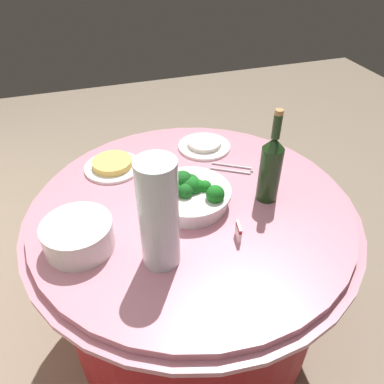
{
  "coord_description": "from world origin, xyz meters",
  "views": [
    {
      "loc": [
        -0.95,
        0.31,
        1.57
      ],
      "look_at": [
        0.0,
        0.0,
        0.79
      ],
      "focal_mm": 35.08,
      "sensor_mm": 36.0,
      "label": 1
    }
  ],
  "objects_px": {
    "decorative_fruit_vase": "(159,218)",
    "food_plate_noodles": "(113,165)",
    "food_plate_rice": "(204,145)",
    "broccoli_bowl": "(190,194)",
    "label_placard_front": "(238,231)",
    "serving_tongs": "(233,168)",
    "plate_stack": "(78,235)",
    "wine_bottle": "(271,167)"
  },
  "relations": [
    {
      "from": "plate_stack",
      "to": "food_plate_noodles",
      "type": "xyz_separation_m",
      "value": [
        0.39,
        -0.16,
        -0.03
      ]
    },
    {
      "from": "food_plate_rice",
      "to": "broccoli_bowl",
      "type": "bearing_deg",
      "value": 153.42
    },
    {
      "from": "plate_stack",
      "to": "serving_tongs",
      "type": "relative_size",
      "value": 1.32
    },
    {
      "from": "wine_bottle",
      "to": "label_placard_front",
      "type": "height_order",
      "value": "wine_bottle"
    },
    {
      "from": "broccoli_bowl",
      "to": "food_plate_noodles",
      "type": "xyz_separation_m",
      "value": [
        0.3,
        0.22,
        -0.03
      ]
    },
    {
      "from": "plate_stack",
      "to": "food_plate_rice",
      "type": "relative_size",
      "value": 0.95
    },
    {
      "from": "broccoli_bowl",
      "to": "food_plate_rice",
      "type": "height_order",
      "value": "broccoli_bowl"
    },
    {
      "from": "plate_stack",
      "to": "food_plate_rice",
      "type": "distance_m",
      "value": 0.69
    },
    {
      "from": "serving_tongs",
      "to": "wine_bottle",
      "type": "bearing_deg",
      "value": -167.52
    },
    {
      "from": "food_plate_noodles",
      "to": "label_placard_front",
      "type": "relative_size",
      "value": 4.0
    },
    {
      "from": "food_plate_rice",
      "to": "label_placard_front",
      "type": "xyz_separation_m",
      "value": [
        -0.54,
        0.08,
        0.02
      ]
    },
    {
      "from": "food_plate_rice",
      "to": "label_placard_front",
      "type": "bearing_deg",
      "value": 171.59
    },
    {
      "from": "food_plate_rice",
      "to": "food_plate_noodles",
      "type": "distance_m",
      "value": 0.39
    },
    {
      "from": "broccoli_bowl",
      "to": "plate_stack",
      "type": "distance_m",
      "value": 0.39
    },
    {
      "from": "broccoli_bowl",
      "to": "food_plate_rice",
      "type": "xyz_separation_m",
      "value": [
        0.34,
        -0.17,
        -0.04
      ]
    },
    {
      "from": "wine_bottle",
      "to": "label_placard_front",
      "type": "xyz_separation_m",
      "value": [
        -0.16,
        0.18,
        -0.1
      ]
    },
    {
      "from": "plate_stack",
      "to": "label_placard_front",
      "type": "xyz_separation_m",
      "value": [
        -0.12,
        -0.47,
        -0.01
      ]
    },
    {
      "from": "broccoli_bowl",
      "to": "food_plate_noodles",
      "type": "distance_m",
      "value": 0.38
    },
    {
      "from": "decorative_fruit_vase",
      "to": "food_plate_noodles",
      "type": "relative_size",
      "value": 1.55
    },
    {
      "from": "plate_stack",
      "to": "label_placard_front",
      "type": "bearing_deg",
      "value": -103.91
    },
    {
      "from": "food_plate_rice",
      "to": "plate_stack",
      "type": "bearing_deg",
      "value": 127.97
    },
    {
      "from": "label_placard_front",
      "to": "plate_stack",
      "type": "bearing_deg",
      "value": 76.09
    },
    {
      "from": "decorative_fruit_vase",
      "to": "food_plate_rice",
      "type": "height_order",
      "value": "decorative_fruit_vase"
    },
    {
      "from": "plate_stack",
      "to": "food_plate_noodles",
      "type": "relative_size",
      "value": 0.95
    },
    {
      "from": "wine_bottle",
      "to": "food_plate_noodles",
      "type": "distance_m",
      "value": 0.61
    },
    {
      "from": "food_plate_rice",
      "to": "decorative_fruit_vase",
      "type": "bearing_deg",
      "value": 149.44
    },
    {
      "from": "broccoli_bowl",
      "to": "label_placard_front",
      "type": "bearing_deg",
      "value": -156.02
    },
    {
      "from": "broccoli_bowl",
      "to": "food_plate_rice",
      "type": "relative_size",
      "value": 1.27
    },
    {
      "from": "wine_bottle",
      "to": "serving_tongs",
      "type": "height_order",
      "value": "wine_bottle"
    },
    {
      "from": "broccoli_bowl",
      "to": "serving_tongs",
      "type": "height_order",
      "value": "broccoli_bowl"
    },
    {
      "from": "wine_bottle",
      "to": "food_plate_rice",
      "type": "relative_size",
      "value": 1.53
    },
    {
      "from": "wine_bottle",
      "to": "decorative_fruit_vase",
      "type": "xyz_separation_m",
      "value": [
        -0.17,
        0.42,
        0.03
      ]
    },
    {
      "from": "wine_bottle",
      "to": "food_plate_rice",
      "type": "bearing_deg",
      "value": 13.94
    },
    {
      "from": "food_plate_noodles",
      "to": "plate_stack",
      "type": "bearing_deg",
      "value": 158.29
    },
    {
      "from": "broccoli_bowl",
      "to": "label_placard_front",
      "type": "distance_m",
      "value": 0.22
    },
    {
      "from": "broccoli_bowl",
      "to": "wine_bottle",
      "type": "relative_size",
      "value": 0.83
    },
    {
      "from": "broccoli_bowl",
      "to": "food_plate_rice",
      "type": "bearing_deg",
      "value": -26.58
    },
    {
      "from": "broccoli_bowl",
      "to": "food_plate_noodles",
      "type": "bearing_deg",
      "value": 36.21
    },
    {
      "from": "broccoli_bowl",
      "to": "plate_stack",
      "type": "relative_size",
      "value": 1.33
    },
    {
      "from": "serving_tongs",
      "to": "food_plate_rice",
      "type": "height_order",
      "value": "food_plate_rice"
    },
    {
      "from": "serving_tongs",
      "to": "label_placard_front",
      "type": "relative_size",
      "value": 2.9
    },
    {
      "from": "wine_bottle",
      "to": "food_plate_rice",
      "type": "xyz_separation_m",
      "value": [
        0.39,
        0.1,
        -0.12
      ]
    }
  ]
}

